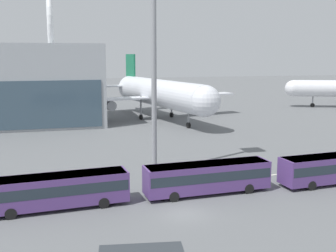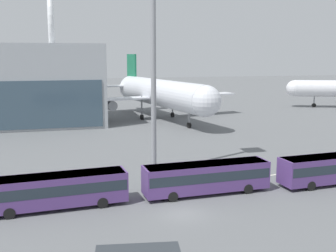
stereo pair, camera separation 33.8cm
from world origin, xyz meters
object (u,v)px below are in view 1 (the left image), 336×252
shuttle_bus_1 (208,176)px  shuttle_bus_2 (335,167)px  airliner_at_gate_far (159,93)px  shuttle_bus_0 (57,189)px

shuttle_bus_1 → shuttle_bus_2: 14.71m
airliner_at_gate_far → shuttle_bus_0: bearing=-36.0°
shuttle_bus_1 → shuttle_bus_2: same height
shuttle_bus_0 → shuttle_bus_1: size_ratio=1.00×
shuttle_bus_1 → shuttle_bus_2: bearing=-3.8°
shuttle_bus_1 → shuttle_bus_2: (14.71, -0.23, 0.00)m
shuttle_bus_2 → airliner_at_gate_far: bearing=94.5°
shuttle_bus_0 → shuttle_bus_2: 29.43m
shuttle_bus_0 → shuttle_bus_1: (14.71, 0.52, 0.00)m
shuttle_bus_0 → shuttle_bus_1: same height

